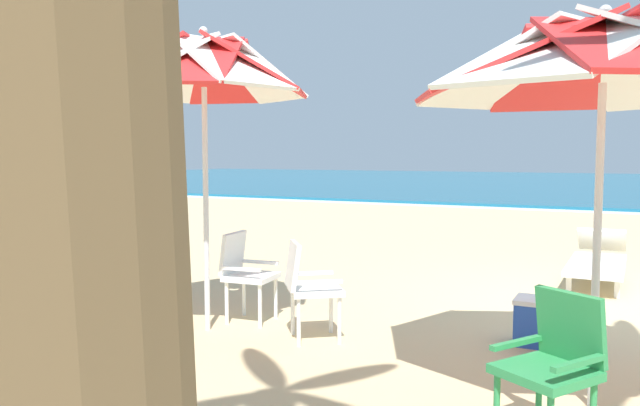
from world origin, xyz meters
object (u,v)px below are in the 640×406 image
Objects in this scene: plastic_chair_2 at (245,270)px; sun_lounger_1 at (598,260)px; beach_umbrella_1 at (204,71)px; beach_umbrella_0 at (603,63)px; plastic_chair_1 at (308,284)px; cooler_box at (545,322)px; plastic_chair_0 at (554,360)px.

sun_lounger_1 is at bearing 50.10° from plastic_chair_2.
beach_umbrella_0 is at bearing -5.07° from beach_umbrella_1.
plastic_chair_1 is 1.73× the size of cooler_box.
plastic_chair_1 is at bearing 169.18° from beach_umbrella_0.
plastic_chair_0 is (-0.17, -0.71, -1.69)m from beach_umbrella_0.
sun_lounger_1 reaches higher than cooler_box.
cooler_box is at bearing 10.13° from plastic_chair_2.
plastic_chair_2 is (-3.14, 0.71, -1.69)m from beach_umbrella_0.
cooler_box is at bearing 17.63° from beach_umbrella_1.
plastic_chair_2 is at bearing 167.23° from beach_umbrella_0.
plastic_chair_0 is at bearing -25.56° from plastic_chair_2.
beach_umbrella_0 reaches higher than plastic_chair_1.
beach_umbrella_1 is 3.19× the size of plastic_chair_1.
beach_umbrella_1 is 1.28× the size of sun_lounger_1.
cooler_box is (1.88, 0.76, -0.30)m from plastic_chair_1.
plastic_chair_2 is at bearing -129.90° from sun_lounger_1.
plastic_chair_1 and plastic_chair_2 have the same top height.
cooler_box is at bearing 21.91° from plastic_chair_1.
beach_umbrella_0 reaches higher than plastic_chair_2.
plastic_chair_0 and plastic_chair_1 have the same top height.
beach_umbrella_1 reaches higher than plastic_chair_2.
plastic_chair_2 is 2.77m from cooler_box.
sun_lounger_1 is 3.09m from cooler_box.
beach_umbrella_0 is 3.29m from beach_umbrella_1.
beach_umbrella_1 is 5.52× the size of cooler_box.
plastic_chair_2 is 1.73× the size of cooler_box.
beach_umbrella_0 is 3.63m from plastic_chair_2.
plastic_chair_0 is at bearing -103.19° from beach_umbrella_0.
plastic_chair_0 is at bearing -17.84° from beach_umbrella_1.
plastic_chair_0 is 3.29m from plastic_chair_2.
beach_umbrella_0 is 2.93× the size of plastic_chair_0.
beach_umbrella_0 is at bearing -12.77° from plastic_chair_2.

